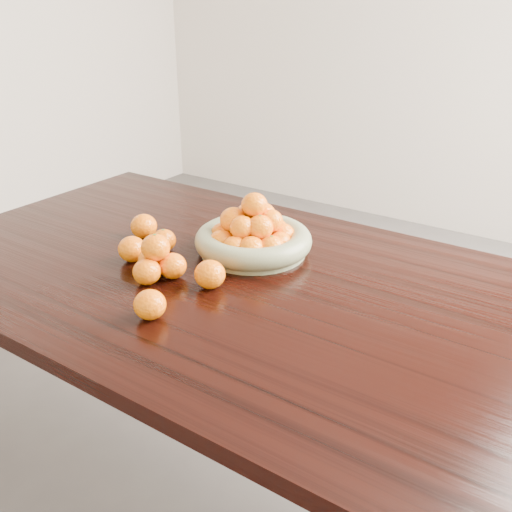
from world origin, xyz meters
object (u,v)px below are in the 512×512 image
Objects in this scene: dining_table at (270,317)px; fruit_bowl at (253,236)px; orange_pyramid at (157,261)px; loose_orange_0 at (164,240)px.

dining_table is 0.24m from fruit_bowl.
orange_pyramid is at bearing -154.82° from dining_table.
loose_orange_0 is at bearing -148.54° from fruit_bowl.
loose_orange_0 reaches higher than dining_table.
orange_pyramid reaches higher than dining_table.
dining_table is at bearing -1.58° from loose_orange_0.
fruit_bowl is 4.80× the size of loose_orange_0.
fruit_bowl reaches higher than loose_orange_0.
dining_table is 0.38m from loose_orange_0.
dining_table is 0.32m from orange_pyramid.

